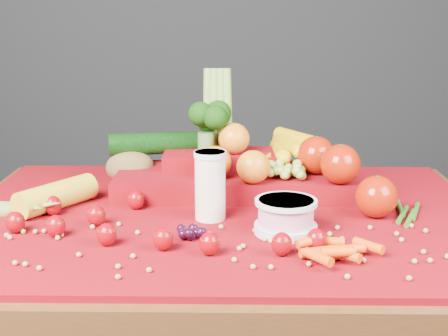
{
  "coord_description": "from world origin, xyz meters",
  "views": [
    {
      "loc": [
        0.02,
        -1.19,
        1.17
      ],
      "look_at": [
        0.0,
        0.02,
        0.85
      ],
      "focal_mm": 50.0,
      "sensor_mm": 36.0,
      "label": 1
    }
  ],
  "objects_px": {
    "milk_glass": "(210,183)",
    "yogurt_bowl": "(286,215)",
    "produce_mound": "(246,165)",
    "table": "(224,262)"
  },
  "relations": [
    {
      "from": "milk_glass",
      "to": "yogurt_bowl",
      "type": "height_order",
      "value": "milk_glass"
    },
    {
      "from": "milk_glass",
      "to": "produce_mound",
      "type": "distance_m",
      "value": 0.2
    },
    {
      "from": "produce_mound",
      "to": "milk_glass",
      "type": "bearing_deg",
      "value": -111.09
    },
    {
      "from": "milk_glass",
      "to": "produce_mound",
      "type": "relative_size",
      "value": 0.22
    },
    {
      "from": "table",
      "to": "yogurt_bowl",
      "type": "distance_m",
      "value": 0.21
    },
    {
      "from": "milk_glass",
      "to": "produce_mound",
      "type": "xyz_separation_m",
      "value": [
        0.07,
        0.19,
        -0.01
      ]
    },
    {
      "from": "yogurt_bowl",
      "to": "table",
      "type": "bearing_deg",
      "value": 136.04
    },
    {
      "from": "table",
      "to": "yogurt_bowl",
      "type": "relative_size",
      "value": 9.48
    },
    {
      "from": "table",
      "to": "milk_glass",
      "type": "height_order",
      "value": "milk_glass"
    },
    {
      "from": "table",
      "to": "produce_mound",
      "type": "height_order",
      "value": "produce_mound"
    }
  ]
}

